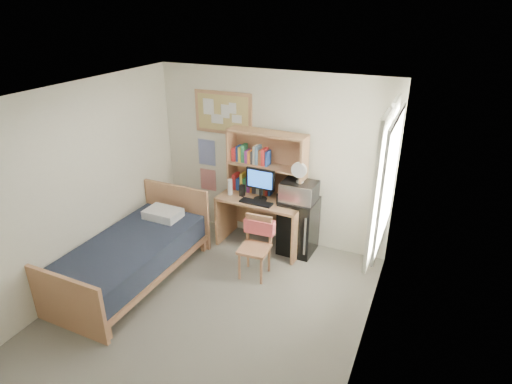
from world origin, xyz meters
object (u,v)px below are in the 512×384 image
at_px(speaker_left, 242,191).
at_px(speaker_right, 279,199).
at_px(desk, 262,222).
at_px(desk_fan, 300,173).
at_px(mini_fridge, 298,226).
at_px(bulletin_board, 223,113).
at_px(desk_chair, 254,248).
at_px(monitor, 260,185).
at_px(microwave, 299,191).
at_px(bed, 132,261).

relative_size(speaker_left, speaker_right, 1.10).
relative_size(desk, desk_fan, 4.65).
bearing_deg(speaker_left, desk, 11.31).
bearing_deg(mini_fridge, bulletin_board, 171.70).
relative_size(desk, speaker_left, 7.43).
bearing_deg(desk_fan, speaker_left, -171.04).
bearing_deg(mini_fridge, desk, -170.34).
distance_m(desk_chair, desk_fan, 1.22).
relative_size(bulletin_board, speaker_right, 6.02).
xyz_separation_m(desk, monitor, (-0.00, -0.06, 0.63)).
xyz_separation_m(bulletin_board, desk_fan, (1.33, -0.27, -0.65)).
xyz_separation_m(monitor, speaker_right, (0.30, -0.01, -0.15)).
bearing_deg(desk_chair, speaker_right, 80.65).
bearing_deg(desk, mini_fridge, 9.60).
xyz_separation_m(bulletin_board, monitor, (0.77, -0.38, -0.89)).
bearing_deg(desk_fan, microwave, 0.00).
height_order(bed, desk_fan, desk_fan).
bearing_deg(speaker_left, microwave, 8.90).
distance_m(desk, bed, 1.96).
relative_size(bulletin_board, desk_fan, 3.42).
xyz_separation_m(speaker_left, desk_fan, (0.86, 0.10, 0.38)).
distance_m(microwave, desk_fan, 0.28).
relative_size(monitor, microwave, 0.96).
xyz_separation_m(desk_chair, speaker_right, (0.08, 0.70, 0.45)).
distance_m(mini_fridge, desk_fan, 0.84).
distance_m(speaker_left, desk_fan, 0.94).
bearing_deg(microwave, bed, -136.45).
bearing_deg(monitor, desk_chair, -70.39).
bearing_deg(bed, desk, 51.86).
relative_size(desk_chair, microwave, 1.75).
relative_size(mini_fridge, bed, 0.40).
relative_size(desk_chair, speaker_left, 4.93).
height_order(speaker_right, desk_fan, desk_fan).
height_order(bulletin_board, speaker_left, bulletin_board).
bearing_deg(desk, monitor, -90.00).
xyz_separation_m(mini_fridge, bed, (-1.80, -1.58, -0.13)).
bearing_deg(desk_fan, bed, -136.45).
bearing_deg(bed, mini_fridge, 42.63).
xyz_separation_m(bulletin_board, microwave, (1.33, -0.27, -0.93)).
bearing_deg(bed, speaker_right, 44.34).
height_order(desk, desk_fan, desk_fan).
height_order(desk, microwave, microwave).
height_order(bulletin_board, desk_chair, bulletin_board).
bearing_deg(desk_chair, desk, 102.90).
distance_m(desk_chair, speaker_left, 1.00).
relative_size(bulletin_board, microwave, 1.94).
bearing_deg(monitor, bed, -128.02).
bearing_deg(microwave, desk_fan, 0.00).
height_order(desk_chair, microwave, microwave).
bearing_deg(desk, desk_chair, -71.83).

